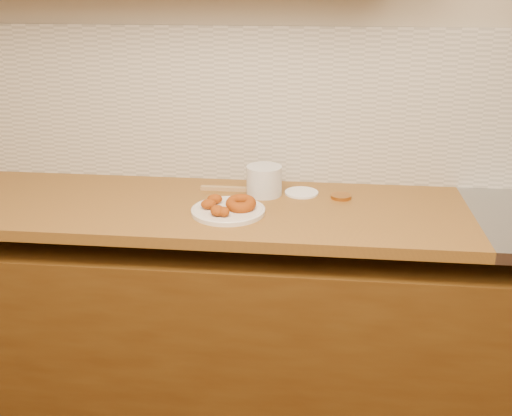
{
  "coord_description": "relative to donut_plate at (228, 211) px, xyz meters",
  "views": [
    {
      "loc": [
        -0.04,
        -0.3,
        1.68
      ],
      "look_at": [
        -0.25,
        1.59,
        0.93
      ],
      "focal_mm": 42.0,
      "sensor_mm": 36.0,
      "label": 1
    }
  ],
  "objects": [
    {
      "name": "base_cabinet",
      "position": [
        0.35,
        0.08,
        -0.52
      ],
      "size": [
        3.6,
        0.6,
        0.77
      ],
      "primitive_type": "cube",
      "color": "#593912",
      "rests_on": "floor"
    },
    {
      "name": "butcher_block",
      "position": [
        -0.3,
        0.08,
        -0.03
      ],
      "size": [
        2.3,
        0.62,
        0.04
      ],
      "primitive_type": "cube",
      "color": "brown",
      "rests_on": "base_cabinet"
    },
    {
      "name": "fried_dough_chunks",
      "position": [
        -0.04,
        -0.02,
        0.02
      ],
      "size": [
        0.12,
        0.17,
        0.04
      ],
      "color": "#9E4505",
      "rests_on": "donut_plate"
    },
    {
      "name": "plastic_tub",
      "position": [
        0.11,
        0.2,
        0.05
      ],
      "size": [
        0.16,
        0.16,
        0.11
      ],
      "primitive_type": "cylinder",
      "rotation": [
        0.0,
        0.0,
        0.21
      ],
      "color": "silver",
      "rests_on": "butcher_block"
    },
    {
      "name": "backsplash",
      "position": [
        0.35,
        0.38,
        0.29
      ],
      "size": [
        3.6,
        0.02,
        0.6
      ],
      "primitive_type": "cube",
      "color": "beige",
      "rests_on": "wall_back"
    },
    {
      "name": "tub_lid",
      "position": [
        0.25,
        0.22,
        -0.0
      ],
      "size": [
        0.14,
        0.14,
        0.01
      ],
      "primitive_type": "cylinder",
      "rotation": [
        0.0,
        0.0,
        0.07
      ],
      "color": "white",
      "rests_on": "butcher_block"
    },
    {
      "name": "wall_back",
      "position": [
        0.35,
        0.39,
        0.44
      ],
      "size": [
        4.0,
        0.02,
        2.7
      ],
      "primitive_type": "cube",
      "color": "#AFA589",
      "rests_on": "ground"
    },
    {
      "name": "donut_plate",
      "position": [
        0.0,
        0.0,
        0.0
      ],
      "size": [
        0.26,
        0.26,
        0.01
      ],
      "primitive_type": "cylinder",
      "color": "silver",
      "rests_on": "butcher_block"
    },
    {
      "name": "brass_jar_lid",
      "position": [
        0.4,
        0.19,
        -0.0
      ],
      "size": [
        0.1,
        0.1,
        0.01
      ],
      "primitive_type": "cylinder",
      "rotation": [
        0.0,
        0.0,
        -0.43
      ],
      "color": "#B4722C",
      "rests_on": "butcher_block"
    },
    {
      "name": "wooden_utensil",
      "position": [
        -0.05,
        0.23,
        -0.0
      ],
      "size": [
        0.19,
        0.02,
        0.01
      ],
      "primitive_type": "cube",
      "rotation": [
        0.0,
        0.0,
        0.0
      ],
      "color": "#AD8650",
      "rests_on": "butcher_block"
    },
    {
      "name": "ring_donut",
      "position": [
        0.04,
        0.01,
        0.03
      ],
      "size": [
        0.12,
        0.12,
        0.05
      ],
      "primitive_type": "torus",
      "rotation": [
        0.1,
        0.0,
        0.07
      ],
      "color": "#9E4505",
      "rests_on": "donut_plate"
    }
  ]
}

